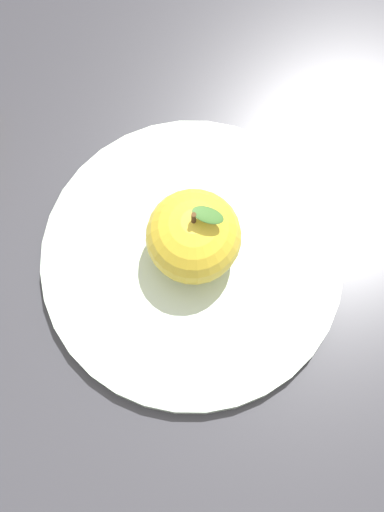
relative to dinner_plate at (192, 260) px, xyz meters
The scene contains 3 objects.
ground_plane 0.04m from the dinner_plate, behind, with size 2.40×2.40×0.00m, color #2D2D33.
dinner_plate is the anchor object (origin of this frame).
apple 0.04m from the dinner_plate, 73.40° to the left, with size 0.07×0.07×0.09m.
Camera 1 is at (0.02, -0.17, 0.61)m, focal length 54.07 mm.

